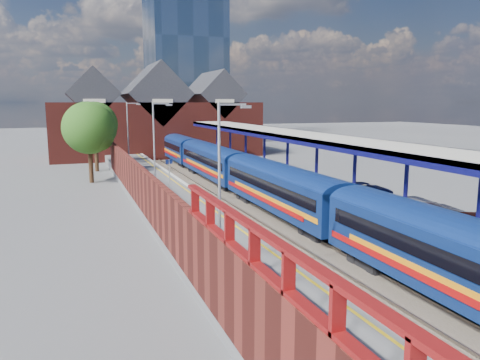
# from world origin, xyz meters

# --- Properties ---
(ground) EXTENTS (240.00, 240.00, 0.00)m
(ground) POSITION_xyz_m (0.00, 30.00, 0.00)
(ground) COLOR #5B5B5E
(ground) RESTS_ON ground
(ballast_bed) EXTENTS (6.00, 76.00, 0.06)m
(ballast_bed) POSITION_xyz_m (0.00, 20.00, 0.03)
(ballast_bed) COLOR #473D33
(ballast_bed) RESTS_ON ground
(rails) EXTENTS (4.51, 76.00, 0.14)m
(rails) POSITION_xyz_m (0.00, 20.00, 0.12)
(rails) COLOR slate
(rails) RESTS_ON ground
(left_platform) EXTENTS (5.00, 76.00, 1.00)m
(left_platform) POSITION_xyz_m (-5.50, 20.00, 0.50)
(left_platform) COLOR #565659
(left_platform) RESTS_ON ground
(right_platform) EXTENTS (6.00, 76.00, 1.00)m
(right_platform) POSITION_xyz_m (6.00, 20.00, 0.50)
(right_platform) COLOR #565659
(right_platform) RESTS_ON ground
(coping_left) EXTENTS (0.30, 76.00, 0.05)m
(coping_left) POSITION_xyz_m (-3.15, 20.00, 1.02)
(coping_left) COLOR silver
(coping_left) RESTS_ON left_platform
(coping_right) EXTENTS (0.30, 76.00, 0.05)m
(coping_right) POSITION_xyz_m (3.15, 20.00, 1.02)
(coping_right) COLOR silver
(coping_right) RESTS_ON right_platform
(yellow_line) EXTENTS (0.14, 76.00, 0.01)m
(yellow_line) POSITION_xyz_m (-3.75, 20.00, 1.01)
(yellow_line) COLOR yellow
(yellow_line) RESTS_ON left_platform
(train) EXTENTS (2.90, 65.91, 3.45)m
(train) POSITION_xyz_m (1.49, 24.73, 2.12)
(train) COLOR navy
(train) RESTS_ON ground
(canopy) EXTENTS (4.50, 52.00, 4.48)m
(canopy) POSITION_xyz_m (5.48, 21.95, 5.25)
(canopy) COLOR #0F0E55
(canopy) RESTS_ON right_platform
(lamp_post_b) EXTENTS (1.48, 0.18, 7.00)m
(lamp_post_b) POSITION_xyz_m (-6.36, 6.00, 4.99)
(lamp_post_b) COLOR #A5A8AA
(lamp_post_b) RESTS_ON left_platform
(lamp_post_c) EXTENTS (1.48, 0.18, 7.00)m
(lamp_post_c) POSITION_xyz_m (-6.36, 22.00, 4.99)
(lamp_post_c) COLOR #A5A8AA
(lamp_post_c) RESTS_ON left_platform
(lamp_post_d) EXTENTS (1.48, 0.18, 7.00)m
(lamp_post_d) POSITION_xyz_m (-6.36, 38.00, 4.99)
(lamp_post_d) COLOR #A5A8AA
(lamp_post_d) RESTS_ON left_platform
(platform_sign) EXTENTS (0.55, 0.08, 2.50)m
(platform_sign) POSITION_xyz_m (-5.00, 24.00, 2.69)
(platform_sign) COLOR #A5A8AA
(platform_sign) RESTS_ON left_platform
(brick_wall) EXTENTS (0.35, 50.00, 3.86)m
(brick_wall) POSITION_xyz_m (-8.10, 13.54, 2.45)
(brick_wall) COLOR maroon
(brick_wall) RESTS_ON left_platform
(station_building) EXTENTS (30.00, 12.12, 13.78)m
(station_building) POSITION_xyz_m (0.00, 58.00, 5.45)
(station_building) COLOR maroon
(station_building) RESTS_ON ground
(glass_tower) EXTENTS (14.20, 14.20, 40.30)m
(glass_tower) POSITION_xyz_m (10.00, 80.00, 20.20)
(glass_tower) COLOR slate
(glass_tower) RESTS_ON ground
(tree_near) EXTENTS (5.20, 5.20, 8.10)m
(tree_near) POSITION_xyz_m (-10.35, 35.91, 5.35)
(tree_near) COLOR #382314
(tree_near) RESTS_ON ground
(tree_far) EXTENTS (5.20, 5.20, 8.10)m
(tree_far) POSITION_xyz_m (-9.35, 43.91, 5.35)
(tree_far) COLOR #382314
(tree_far) RESTS_ON ground
(parked_car_silver) EXTENTS (4.90, 2.48, 1.54)m
(parked_car_silver) POSITION_xyz_m (6.49, 8.23, 1.77)
(parked_car_silver) COLOR silver
(parked_car_silver) RESTS_ON right_platform
(parked_car_dark) EXTENTS (4.41, 3.16, 1.19)m
(parked_car_dark) POSITION_xyz_m (7.52, 8.95, 1.59)
(parked_car_dark) COLOR black
(parked_car_dark) RESTS_ON right_platform
(parked_car_blue) EXTENTS (4.46, 2.57, 1.17)m
(parked_car_blue) POSITION_xyz_m (7.92, 15.93, 1.58)
(parked_car_blue) COLOR navy
(parked_car_blue) RESTS_ON right_platform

